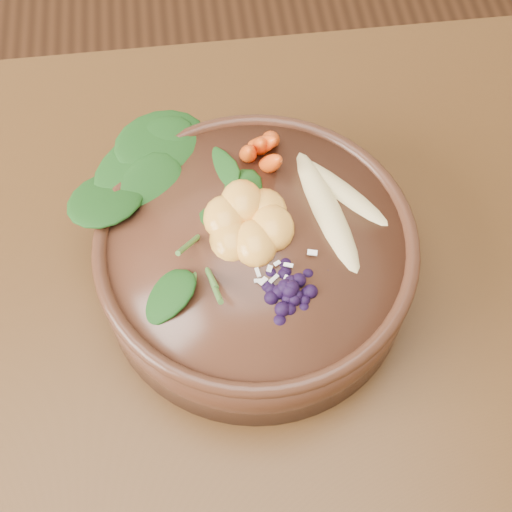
% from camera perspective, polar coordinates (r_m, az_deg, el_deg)
% --- Properties ---
extents(dining_table, '(1.60, 0.90, 0.75)m').
position_cam_1_polar(dining_table, '(0.71, -17.44, -17.37)').
color(dining_table, '#331C0C').
rests_on(dining_table, ground).
extents(stoneware_bowl, '(0.35, 0.35, 0.07)m').
position_cam_1_polar(stoneware_bowl, '(0.62, 0.00, -0.47)').
color(stoneware_bowl, '#452719').
rests_on(stoneware_bowl, dining_table).
extents(kale_heap, '(0.22, 0.21, 0.04)m').
position_cam_1_polar(kale_heap, '(0.59, -6.17, 4.76)').
color(kale_heap, '#194B14').
rests_on(kale_heap, stoneware_bowl).
extents(carrot_cluster, '(0.07, 0.07, 0.07)m').
position_cam_1_polar(carrot_cluster, '(0.61, 0.81, 10.11)').
color(carrot_cluster, '#F3501A').
rests_on(carrot_cluster, stoneware_bowl).
extents(banana_halves, '(0.11, 0.15, 0.03)m').
position_cam_1_polar(banana_halves, '(0.60, 6.38, 5.16)').
color(banana_halves, '#E0CC84').
rests_on(banana_halves, stoneware_bowl).
extents(mandarin_cluster, '(0.10, 0.11, 0.03)m').
position_cam_1_polar(mandarin_cluster, '(0.58, -0.61, 3.36)').
color(mandarin_cluster, gold).
rests_on(mandarin_cluster, stoneware_bowl).
extents(blueberry_pile, '(0.15, 0.13, 0.04)m').
position_cam_1_polar(blueberry_pile, '(0.55, 3.01, -1.97)').
color(blueberry_pile, black).
rests_on(blueberry_pile, stoneware_bowl).
extents(coconut_flakes, '(0.10, 0.09, 0.01)m').
position_cam_1_polar(coconut_flakes, '(0.58, 1.03, 0.16)').
color(coconut_flakes, white).
rests_on(coconut_flakes, stoneware_bowl).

